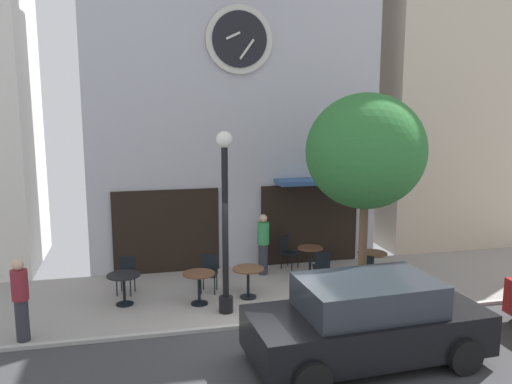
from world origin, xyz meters
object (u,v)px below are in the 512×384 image
(pedestrian_green, at_px, (263,244))
(parked_car_black, at_px, (367,321))
(street_lamp, at_px, (225,223))
(street_tree, at_px, (366,152))
(cafe_table_near_door, at_px, (124,282))
(cafe_table_center, at_px, (310,256))
(cafe_chair_curbside, at_px, (322,265))
(cafe_chair_facing_wall, at_px, (209,271))
(cafe_table_center_right, at_px, (199,281))
(pedestrian_maroon, at_px, (21,299))
(cafe_chair_outer, at_px, (126,272))
(cafe_table_near_curb, at_px, (248,276))
(cafe_chair_right_end, at_px, (367,269))
(cafe_table_center_left, at_px, (372,260))
(cafe_chair_corner, at_px, (287,250))

(pedestrian_green, distance_m, parked_car_black, 5.21)
(street_lamp, xyz_separation_m, street_tree, (3.29, 0.07, 1.47))
(cafe_table_near_door, bearing_deg, parked_car_black, -40.84)
(cafe_table_center, bearing_deg, cafe_chair_curbside, -88.71)
(cafe_table_near_door, relative_size, cafe_chair_facing_wall, 0.86)
(cafe_table_center_right, relative_size, pedestrian_maroon, 0.45)
(cafe_chair_outer, bearing_deg, cafe_table_near_curb, -19.27)
(cafe_chair_right_end, distance_m, pedestrian_maroon, 7.94)
(cafe_chair_curbside, height_order, parked_car_black, parked_car_black)
(pedestrian_maroon, bearing_deg, cafe_table_near_door, 37.40)
(street_tree, bearing_deg, pedestrian_green, 128.80)
(cafe_chair_outer, bearing_deg, cafe_table_center_left, -3.64)
(cafe_table_near_door, relative_size, cafe_chair_outer, 0.86)
(cafe_chair_facing_wall, bearing_deg, parked_car_black, -61.45)
(street_tree, distance_m, cafe_table_near_curb, 4.04)
(street_tree, distance_m, cafe_table_center_left, 3.37)
(street_tree, distance_m, cafe_chair_corner, 4.16)
(street_tree, xyz_separation_m, cafe_chair_curbside, (-0.59, 1.13, -3.00))
(cafe_table_center_left, height_order, pedestrian_green, pedestrian_green)
(street_lamp, height_order, cafe_chair_curbside, street_lamp)
(cafe_table_near_curb, distance_m, cafe_chair_right_end, 3.03)
(cafe_table_near_door, distance_m, cafe_table_near_curb, 2.90)
(cafe_chair_corner, distance_m, pedestrian_green, 0.93)
(street_lamp, relative_size, cafe_chair_right_end, 4.50)
(cafe_chair_corner, distance_m, pedestrian_maroon, 7.17)
(street_tree, relative_size, cafe_table_near_door, 6.33)
(pedestrian_maroon, bearing_deg, cafe_chair_facing_wall, 25.83)
(cafe_table_center, relative_size, cafe_chair_facing_wall, 0.84)
(cafe_chair_curbside, bearing_deg, cafe_chair_corner, 106.99)
(cafe_chair_corner, height_order, cafe_chair_right_end, same)
(cafe_chair_corner, relative_size, cafe_chair_facing_wall, 1.00)
(cafe_table_center, height_order, cafe_chair_curbside, cafe_chair_curbside)
(pedestrian_green, xyz_separation_m, pedestrian_maroon, (-5.58, -2.89, 0.00))
(cafe_chair_right_end, height_order, parked_car_black, parked_car_black)
(cafe_chair_facing_wall, bearing_deg, cafe_table_center_right, -113.60)
(cafe_chair_corner, distance_m, cafe_chair_facing_wall, 2.75)
(cafe_table_near_curb, height_order, cafe_chair_right_end, cafe_chair_right_end)
(cafe_table_center_right, distance_m, pedestrian_green, 2.66)
(pedestrian_maroon, bearing_deg, cafe_table_center, 20.80)
(street_tree, height_order, cafe_table_center_left, street_tree)
(cafe_table_center_left, relative_size, cafe_chair_corner, 0.87)
(cafe_table_center, bearing_deg, cafe_chair_facing_wall, -166.81)
(cafe_chair_outer, bearing_deg, street_tree, -17.10)
(cafe_table_near_curb, bearing_deg, cafe_table_center_right, -172.89)
(cafe_table_near_door, xyz_separation_m, cafe_chair_right_end, (5.92, -0.27, -0.01))
(cafe_chair_outer, xyz_separation_m, cafe_chair_curbside, (4.87, -0.55, 0.00))
(street_lamp, distance_m, cafe_chair_corner, 3.85)
(pedestrian_green, bearing_deg, street_lamp, -121.09)
(cafe_chair_outer, relative_size, cafe_chair_curbside, 1.00)
(street_lamp, xyz_separation_m, cafe_chair_corner, (2.22, 2.74, -1.53))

